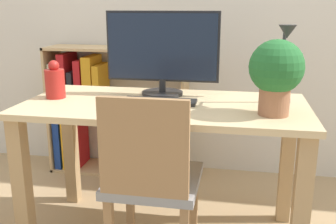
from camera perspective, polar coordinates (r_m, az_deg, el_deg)
The scene contains 8 objects.
desk at distance 1.94m, azimuth -0.54°, elevation -2.57°, with size 1.37×0.66×0.73m.
monitor at distance 2.05m, azimuth -0.83°, elevation 8.92°, with size 0.59×0.22×0.43m.
keyboard at distance 1.90m, azimuth -1.27°, elevation 1.55°, with size 0.36×0.11×0.02m.
vase at distance 2.08m, azimuth -16.09°, elevation 4.21°, with size 0.10×0.10×0.19m.
desk_lamp at distance 1.90m, azimuth 16.52°, elevation 7.68°, with size 0.10×0.19×0.38m.
potted_plant at distance 1.72m, azimuth 15.43°, elevation 5.64°, with size 0.23×0.23×0.32m.
chair at distance 1.71m, azimuth -2.49°, elevation -9.58°, with size 0.40×0.40×0.85m.
bookshelf at distance 2.88m, azimuth -10.93°, elevation 0.70°, with size 0.98×0.28×0.90m.
Camera 1 is at (0.35, -1.81, 1.19)m, focal length 42.00 mm.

